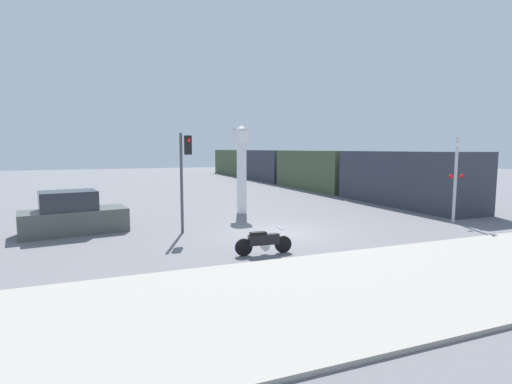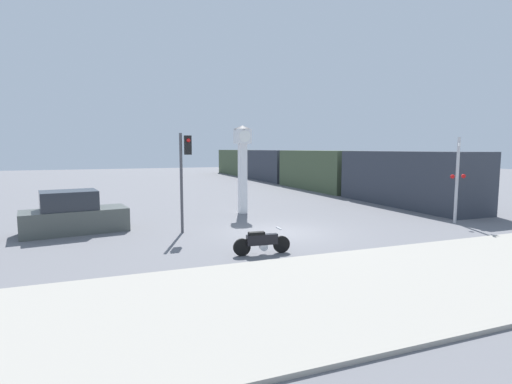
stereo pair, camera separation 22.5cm
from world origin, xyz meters
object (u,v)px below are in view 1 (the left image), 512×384
at_px(traffic_light, 185,165).
at_px(parked_car, 73,215).
at_px(clock_tower, 242,156).
at_px(railroad_crossing_signal, 456,177).
at_px(freight_train, 288,167).
at_px(motorcycle, 264,242).

bearing_deg(traffic_light, parked_car, 159.02).
xyz_separation_m(clock_tower, railroad_crossing_signal, (8.55, -6.47, -0.92)).
bearing_deg(railroad_crossing_signal, clock_tower, 142.90).
height_order(traffic_light, railroad_crossing_signal, traffic_light).
height_order(freight_train, traffic_light, traffic_light).
xyz_separation_m(motorcycle, clock_tower, (2.26, 8.40, 2.73)).
distance_m(clock_tower, parked_car, 9.01).
relative_size(motorcycle, parked_car, 0.45).
relative_size(motorcycle, railroad_crossing_signal, 0.49).
height_order(freight_train, parked_car, freight_train).
xyz_separation_m(freight_train, parked_car, (-19.05, -17.85, -0.95)).
bearing_deg(railroad_crossing_signal, parked_car, 165.86).
height_order(clock_tower, railroad_crossing_signal, clock_tower).
bearing_deg(clock_tower, motorcycle, -105.03).
xyz_separation_m(motorcycle, freight_train, (12.90, 24.06, 1.28)).
distance_m(motorcycle, traffic_light, 5.40).
bearing_deg(parked_car, traffic_light, -29.77).
distance_m(motorcycle, parked_car, 8.74).
bearing_deg(parked_car, motorcycle, -54.07).
bearing_deg(motorcycle, freight_train, 66.07).
xyz_separation_m(freight_train, traffic_light, (-14.59, -19.56, 1.20)).
xyz_separation_m(railroad_crossing_signal, parked_car, (-16.95, 4.27, -1.48)).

